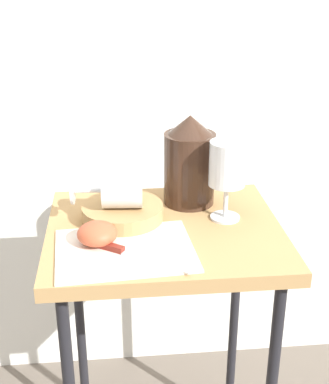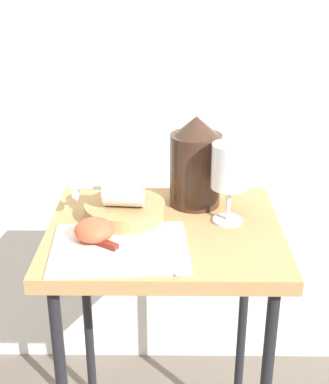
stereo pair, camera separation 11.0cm
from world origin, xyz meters
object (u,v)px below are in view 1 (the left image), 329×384
object	(u,v)px
pitcher	(190,168)
wine_glass_tipped_near	(120,190)
wine_glass_upright	(227,168)
apple_half_left	(97,234)
basket_tray	(123,213)
knife	(121,250)
table	(164,265)

from	to	relation	value
pitcher	wine_glass_tipped_near	xyz separation A→B (m)	(-0.16, -0.09, -0.01)
wine_glass_upright	apple_half_left	bearing A→B (deg)	-161.21
basket_tray	pitcher	xyz separation A→B (m)	(0.16, 0.08, 0.07)
pitcher	wine_glass_upright	bearing A→B (deg)	-54.65
wine_glass_tipped_near	knife	xyz separation A→B (m)	(-0.00, -0.14, -0.06)
pitcher	table	bearing A→B (deg)	-119.95
basket_tray	wine_glass_tipped_near	xyz separation A→B (m)	(-0.00, -0.01, 0.06)
basket_tray	apple_half_left	xyz separation A→B (m)	(-0.05, -0.11, 0.01)
wine_glass_upright	knife	world-z (taller)	wine_glass_upright
basket_tray	apple_half_left	bearing A→B (deg)	-116.07
wine_glass_upright	knife	bearing A→B (deg)	-149.78
table	wine_glass_upright	size ratio (longest dim) A/B	4.26
table	knife	size ratio (longest dim) A/B	3.77
apple_half_left	wine_glass_upright	bearing A→B (deg)	18.79
table	basket_tray	world-z (taller)	basket_tray
apple_half_left	knife	world-z (taller)	apple_half_left
pitcher	wine_glass_tipped_near	size ratio (longest dim) A/B	1.35
table	knife	world-z (taller)	knife
wine_glass_upright	apple_half_left	distance (m)	0.30
apple_half_left	pitcher	bearing A→B (deg)	41.74
pitcher	knife	world-z (taller)	pitcher
basket_tray	pitcher	size ratio (longest dim) A/B	0.84
wine_glass_tipped_near	knife	bearing A→B (deg)	-92.04
wine_glass_upright	apple_half_left	world-z (taller)	wine_glass_upright
basket_tray	knife	size ratio (longest dim) A/B	0.89
basket_tray	wine_glass_tipped_near	size ratio (longest dim) A/B	1.14
wine_glass_upright	knife	xyz separation A→B (m)	(-0.23, -0.13, -0.11)
basket_tray	wine_glass_tipped_near	bearing A→B (deg)	-114.62
table	knife	bearing A→B (deg)	-131.81
wine_glass_upright	pitcher	bearing A→B (deg)	125.35
basket_tray	wine_glass_upright	xyz separation A→B (m)	(0.22, -0.01, 0.10)
basket_tray	wine_glass_upright	bearing A→B (deg)	-3.60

